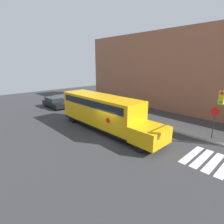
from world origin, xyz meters
name	(u,v)px	position (x,y,z in m)	size (l,w,h in m)	color
ground_plane	(111,137)	(0.00, 0.00, 0.00)	(60.00, 60.00, 0.00)	#333335
sidewalk_strip	(154,120)	(0.00, 6.50, 0.07)	(44.00, 3.00, 0.15)	#9E9E99
building_backdrop	(185,72)	(0.00, 13.00, 5.13)	(32.00, 4.00, 10.26)	#935B42
crosswalk_stripes	(214,162)	(7.57, 2.00, 0.00)	(3.30, 3.20, 0.01)	white
school_bus	(103,111)	(-1.83, 0.68, 1.83)	(11.55, 2.57, 3.22)	#EAA80F
parked_car	(55,102)	(-13.30, 1.22, 0.71)	(4.59, 1.77, 1.43)	black
stop_sign	(214,119)	(6.22, 5.64, 1.81)	(0.65, 0.10, 2.79)	#38383A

